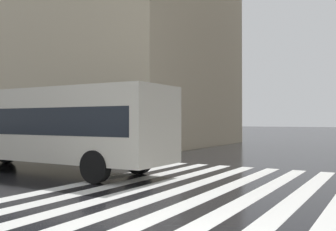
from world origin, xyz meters
TOP-DOWN VIEW (x-y plane):
  - zebra_crossing at (4.00, 1.48)m, footprint 13.00×7.50m
  - haussmann_block_mid at (19.85, 20.11)m, footprint 14.71×24.14m
  - city_bus at (5.50, 8.54)m, footprint 2.60×11.00m

SIDE VIEW (x-z plane):
  - zebra_crossing at x=4.00m, z-range 0.00..0.01m
  - city_bus at x=5.50m, z-range 0.26..3.26m
  - haussmann_block_mid at x=19.85m, z-range -0.26..24.57m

